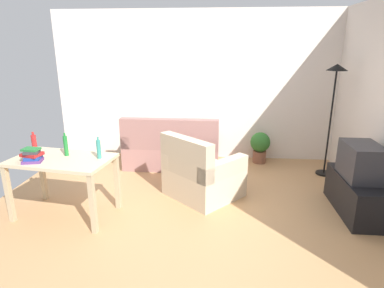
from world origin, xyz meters
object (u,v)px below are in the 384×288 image
Objects in this scene: tv at (362,161)px; bottle_green at (66,146)px; tv_stand at (356,195)px; armchair at (201,175)px; couch at (172,149)px; potted_plant at (260,145)px; book_stack at (32,156)px; bottle_red at (34,144)px; torchiere_lamp at (334,90)px; bottle_tall at (99,149)px; desk at (62,167)px.

tv is 2.05× the size of bottle_green.
tv_stand is 0.89× the size of armchair.
couch is at bearing 60.56° from tv_stand.
couch is 2.99m from tv_stand.
couch is 3.02m from tv.
bottle_green is (-3.66, -0.28, 0.65)m from tv_stand.
book_stack reaches higher than potted_plant.
tv is 4.12m from bottle_red.
potted_plant is at bearing 33.03° from bottle_red.
book_stack is at bearing 97.64° from tv_stand.
bottle_red is 1.09× the size of book_stack.
bottle_red is 0.45m from bottle_green.
torchiere_lamp reaches higher than tv.
bottle_tall reaches higher than potted_plant.
armchair is at bearing 13.88° from bottle_red.
bottle_tall reaches higher than armchair.
couch and armchair have the same top height.
torchiere_lamp is at bearing -25.35° from potted_plant.
tv is at bearing -146.21° from armchair.
bottle_red reaches higher than potted_plant.
bottle_green is at bearing 58.86° from couch.
bottle_red is at bearing 167.09° from desk.
potted_plant is 3.77m from book_stack.
armchair is (-2.01, -1.00, -1.09)m from torchiere_lamp.
torchiere_lamp is at bearing 0.16° from tv.
couch is 2.47m from book_stack.
bottle_tall is at bearing 70.00° from armchair.
couch is 2.83m from torchiere_lamp.
bottle_red is at bearing 48.39° from couch.
bottle_green reaches higher than couch.
book_stack is at bearing -141.76° from potted_plant.
desk is 4.62× the size of bottle_red.
torchiere_lamp is at bearing 20.29° from bottle_red.
bottle_tall is (-2.20, -2.13, 0.55)m from potted_plant.
bottle_red reaches higher than desk.
bottle_red is (-4.11, -1.52, -0.53)m from torchiere_lamp.
tv_stand is 1.83× the size of tv.
armchair is at bearing 27.88° from bottle_tall.
tv_stand is 0.85× the size of desk.
desk is at bearing -140.81° from potted_plant.
torchiere_lamp is 7.10× the size of book_stack.
bottle_tall is (0.44, -0.06, -0.01)m from bottle_green.
bottle_tall reaches higher than tv.
desk is 0.51m from bottle_red.
potted_plant is 1.94× the size of bottle_green.
armchair reaches higher than desk.
bottle_tall is (-3.22, -1.64, -0.53)m from torchiere_lamp.
torchiere_lamp is 1.41× the size of desk.
book_stack is at bearing -144.10° from desk.
book_stack is at bearing -140.01° from bottle_green.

